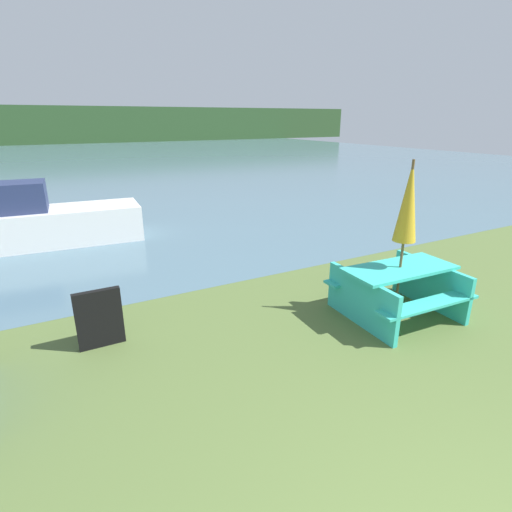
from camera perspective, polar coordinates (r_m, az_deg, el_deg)
name	(u,v)px	position (r m, az deg, el deg)	size (l,w,h in m)	color
water	(65,160)	(30.98, -25.66, 12.27)	(60.00, 50.00, 0.00)	slate
far_treeline	(47,125)	(50.84, -27.66, 16.24)	(80.00, 1.60, 4.00)	#284723
picnic_table_teal	(398,287)	(6.04, 19.59, -4.13)	(1.65, 1.45, 0.74)	#33B7A8
umbrella_gold	(408,203)	(5.70, 20.94, 7.15)	(0.31, 0.31, 2.21)	brown
boat	(35,222)	(10.13, -29.04, 4.31)	(4.25, 1.59, 1.42)	silver
signboard	(99,319)	(5.32, -21.46, -8.34)	(0.55, 0.08, 0.75)	black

